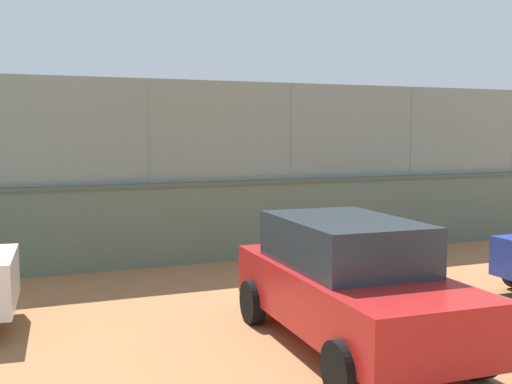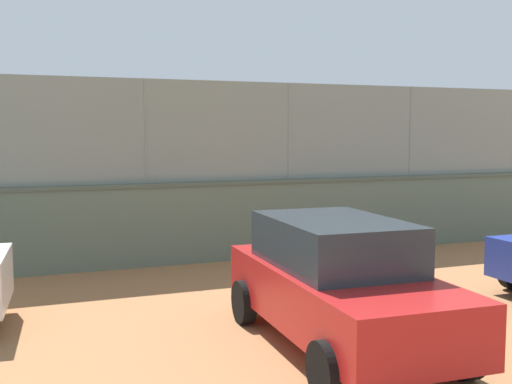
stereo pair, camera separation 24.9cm
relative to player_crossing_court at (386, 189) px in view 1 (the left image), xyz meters
The scene contains 9 objects.
ground_plane 7.76m from the player_crossing_court, 52.99° to the right, with size 260.00×260.00×0.00m, color #A36B42.
perimeter_wall 7.41m from the player_crossing_court, 30.05° to the left, with size 22.65×0.95×1.70m.
fence_panel_on_wall 7.61m from the player_crossing_court, 30.05° to the left, with size 22.26×0.55×2.10m.
player_crossing_court is the anchor object (origin of this frame).
player_near_wall_returning 2.04m from the player_crossing_court, 98.45° to the right, with size 1.30×0.80×1.72m.
player_at_service_line 11.81m from the player_crossing_court, 33.52° to the right, with size 0.71×0.84×1.63m.
sports_ball 2.12m from the player_crossing_court, 53.65° to the left, with size 0.18×0.18×0.18m, color yellow.
spare_ball_by_wall 11.19m from the player_crossing_court, 14.23° to the left, with size 0.18×0.18×0.18m, color yellow.
parked_car_red 11.56m from the player_crossing_court, 55.12° to the left, with size 1.96×4.08×1.63m.
Camera 1 is at (5.91, 22.57, 2.74)m, focal length 44.35 mm.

